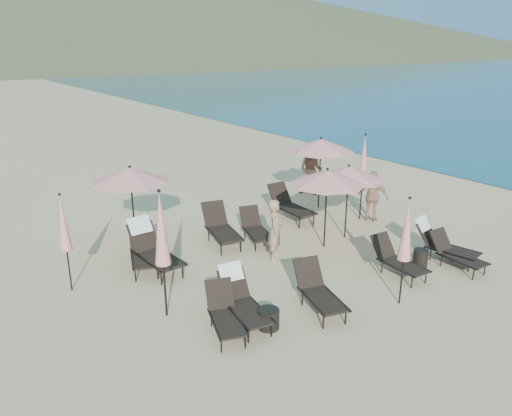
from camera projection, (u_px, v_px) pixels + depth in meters
ground at (378, 280)px, 12.04m from camera, size 800.00×800.00×0.00m
volcanic_headland at (47, 0)px, 275.79m from camera, size 690.00×690.00×55.00m
lounger_0 at (225, 313)px, 9.81m from camera, size 1.02×1.58×0.85m
lounger_1 at (242, 298)px, 10.20m from camera, size 0.86×1.71×1.02m
lounger_2 at (318, 291)px, 10.62m from camera, size 1.03×1.72×0.93m
lounger_3 at (397, 259)px, 12.20m from camera, size 0.68×1.56×0.88m
lounger_4 at (442, 242)px, 13.05m from camera, size 0.91×1.74×1.03m
lounger_5 at (456, 253)px, 12.59m from camera, size 0.63×1.50×0.85m
lounger_6 at (152, 247)px, 12.50m from camera, size 0.78×1.92×1.18m
lounger_7 at (143, 250)px, 12.60m from camera, size 1.17×1.80×0.97m
lounger_8 at (221, 227)px, 14.10m from camera, size 1.07×1.90×1.03m
lounger_9 at (255, 228)px, 14.25m from camera, size 1.00×1.63×0.88m
lounger_10 at (290, 205)px, 15.99m from camera, size 0.75×1.84×1.05m
umbrella_open_0 at (327, 177)px, 13.34m from camera, size 2.12×2.12×2.28m
umbrella_open_1 at (349, 173)px, 14.02m from camera, size 2.05×2.05×2.20m
umbrella_open_2 at (130, 175)px, 13.37m from camera, size 2.17×2.17×2.33m
umbrella_open_3 at (321, 145)px, 16.59m from camera, size 2.29×2.29×2.46m
umbrella_closed_0 at (407, 231)px, 10.43m from camera, size 0.29×0.29×2.47m
umbrella_closed_1 at (364, 160)px, 15.52m from camera, size 0.33×0.33×2.80m
umbrella_closed_2 at (63, 224)px, 11.04m from camera, size 0.27×0.27×2.35m
umbrella_closed_3 at (161, 230)px, 9.87m from camera, size 0.32×0.32×2.78m
side_table_0 at (269, 319)px, 9.98m from camera, size 0.44×0.44×0.41m
side_table_1 at (420, 259)px, 12.65m from camera, size 0.38×0.38×0.48m
beachgoer_a at (275, 230)px, 12.94m from camera, size 0.70×0.70×1.64m
beachgoer_b at (311, 170)px, 18.43m from camera, size 1.06×1.14×1.86m
beachgoer_c at (373, 196)px, 15.71m from camera, size 0.79×1.04×1.64m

